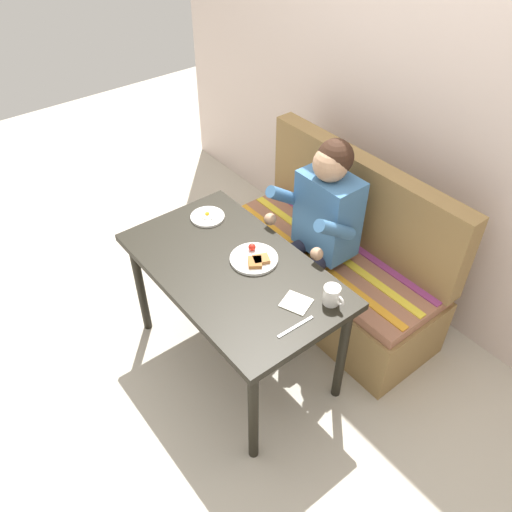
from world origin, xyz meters
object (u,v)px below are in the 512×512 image
(plate_breakfast, at_px, (254,259))
(person, at_px, (318,221))
(couch, at_px, (334,263))
(knife, at_px, (296,327))
(coffee_mug, at_px, (332,295))
(table, at_px, (233,278))
(napkin, at_px, (296,303))
(plate_eggs, at_px, (208,217))

(plate_breakfast, bearing_deg, person, 94.05)
(couch, xyz_separation_m, plate_breakfast, (0.03, -0.65, 0.41))
(knife, bearing_deg, coffee_mug, 94.33)
(table, bearing_deg, couch, 90.00)
(couch, bearing_deg, napkin, -60.29)
(plate_eggs, bearing_deg, plate_breakfast, -2.16)
(table, height_order, knife, knife)
(plate_breakfast, height_order, napkin, plate_breakfast)
(napkin, bearing_deg, plate_eggs, 176.54)
(person, xyz_separation_m, plate_breakfast, (0.03, -0.48, 0.00))
(coffee_mug, height_order, napkin, coffee_mug)
(couch, relative_size, knife, 7.20)
(table, relative_size, napkin, 9.40)
(plate_eggs, bearing_deg, coffee_mug, 5.25)
(person, bearing_deg, napkin, -52.48)
(plate_breakfast, relative_size, plate_eggs, 1.29)
(napkin, xyz_separation_m, knife, (0.11, -0.10, -0.00))
(table, distance_m, person, 0.60)
(plate_eggs, xyz_separation_m, knife, (0.91, -0.15, -0.01))
(couch, height_order, person, person)
(plate_breakfast, bearing_deg, table, -106.36)
(plate_breakfast, distance_m, coffee_mug, 0.46)
(coffee_mug, distance_m, knife, 0.24)
(plate_eggs, relative_size, napkin, 1.50)
(couch, relative_size, person, 1.19)
(coffee_mug, bearing_deg, person, 142.27)
(table, xyz_separation_m, plate_breakfast, (0.03, 0.11, 0.10))
(table, height_order, napkin, napkin)
(table, bearing_deg, plate_eggs, 162.56)
(couch, relative_size, napkin, 11.28)
(coffee_mug, bearing_deg, knife, -87.03)
(table, xyz_separation_m, coffee_mug, (0.49, 0.21, 0.13))
(couch, bearing_deg, plate_eggs, -123.34)
(table, xyz_separation_m, knife, (0.50, -0.02, 0.08))
(knife, bearing_deg, napkin, 138.78)
(plate_eggs, bearing_deg, couch, 56.66)
(couch, xyz_separation_m, person, (-0.00, -0.17, 0.41))
(plate_eggs, relative_size, coffee_mug, 1.62)
(plate_breakfast, bearing_deg, coffee_mug, 12.46)
(knife, bearing_deg, table, 179.39)
(couch, bearing_deg, knife, -57.53)
(plate_breakfast, bearing_deg, knife, -15.77)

